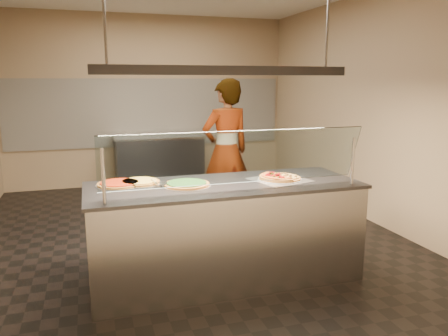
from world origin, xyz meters
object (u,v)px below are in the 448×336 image
object	(u,v)px
half_pizza_sausage	(289,177)
pizza_tomato	(119,183)
perforated_tray	(280,179)
pizza_spinach	(187,184)
serving_counter	(225,231)
pizza_spatula	(159,182)
worker	(226,151)
heat_lamp_housing	(225,71)
sneeze_guard	(237,158)
pizza_cheese	(140,182)
half_pizza_pepperoni	(271,177)
prep_table	(159,162)

from	to	relation	value
half_pizza_sausage	pizza_tomato	world-z (taller)	half_pizza_sausage
perforated_tray	pizza_spinach	xyz separation A→B (m)	(-0.90, 0.04, 0.01)
serving_counter	pizza_spatula	xyz separation A→B (m)	(-0.58, 0.12, 0.49)
pizza_tomato	pizza_spatula	world-z (taller)	pizza_spatula
pizza_tomato	worker	world-z (taller)	worker
perforated_tray	pizza_spatula	bearing A→B (deg)	173.05
half_pizza_sausage	heat_lamp_housing	distance (m)	1.18
perforated_tray	heat_lamp_housing	bearing A→B (deg)	178.20
heat_lamp_housing	pizza_spinach	bearing A→B (deg)	177.11
perforated_tray	pizza_spinach	size ratio (longest dim) A/B	1.32
sneeze_guard	pizza_cheese	bearing A→B (deg)	141.66
pizza_spinach	pizza_tomato	size ratio (longest dim) A/B	1.04
pizza_spinach	worker	bearing A→B (deg)	61.74
half_pizza_sausage	pizza_spatula	size ratio (longest dim) A/B	1.85
half_pizza_pepperoni	half_pizza_sausage	xyz separation A→B (m)	(0.19, 0.00, -0.01)
serving_counter	pizza_spatula	distance (m)	0.77
pizza_cheese	worker	world-z (taller)	worker
half_pizza_sausage	pizza_spatula	distance (m)	1.23
sneeze_guard	pizza_cheese	distance (m)	0.99
half_pizza_sausage	heat_lamp_housing	bearing A→B (deg)	178.54
half_pizza_sausage	heat_lamp_housing	xyz separation A→B (m)	(-0.64, 0.02, 0.99)
half_pizza_sausage	pizza_spatula	world-z (taller)	half_pizza_sausage
pizza_spatula	worker	size ratio (longest dim) A/B	0.12
pizza_spinach	serving_counter	bearing A→B (deg)	-2.89
half_pizza_sausage	pizza_spinach	bearing A→B (deg)	178.03
half_pizza_pepperoni	prep_table	bearing A→B (deg)	97.12
serving_counter	heat_lamp_housing	bearing A→B (deg)	0.00
prep_table	pizza_spatula	bearing A→B (deg)	-98.84
serving_counter	worker	xyz separation A→B (m)	(0.56, 1.72, 0.48)
pizza_tomato	pizza_cheese	bearing A→B (deg)	4.18
pizza_spinach	prep_table	distance (m)	3.78
perforated_tray	serving_counter	bearing A→B (deg)	178.20
sneeze_guard	half_pizza_sausage	distance (m)	0.77
pizza_cheese	prep_table	size ratio (longest dim) A/B	0.26
pizza_cheese	heat_lamp_housing	bearing A→B (deg)	-18.30
sneeze_guard	pizza_spinach	size ratio (longest dim) A/B	5.16
serving_counter	pizza_tomato	xyz separation A→B (m)	(-0.93, 0.23, 0.48)
perforated_tray	heat_lamp_housing	xyz separation A→B (m)	(-0.55, 0.02, 1.01)
pizza_tomato	heat_lamp_housing	xyz separation A→B (m)	(0.93, -0.23, 1.01)
pizza_cheese	pizza_spinach	bearing A→B (deg)	-30.26
perforated_tray	prep_table	size ratio (longest dim) A/B	0.38
pizza_cheese	worker	bearing A→B (deg)	48.39
perforated_tray	half_pizza_pepperoni	size ratio (longest dim) A/B	1.35
half_pizza_pepperoni	pizza_cheese	bearing A→B (deg)	167.61
perforated_tray	pizza_spinach	world-z (taller)	pizza_spinach
half_pizza_sausage	pizza_spinach	world-z (taller)	half_pizza_sausage
prep_table	heat_lamp_housing	bearing A→B (deg)	-89.73
perforated_tray	worker	xyz separation A→B (m)	(0.01, 1.73, 0.01)
perforated_tray	half_pizza_pepperoni	bearing A→B (deg)	179.78
sneeze_guard	worker	distance (m)	2.15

